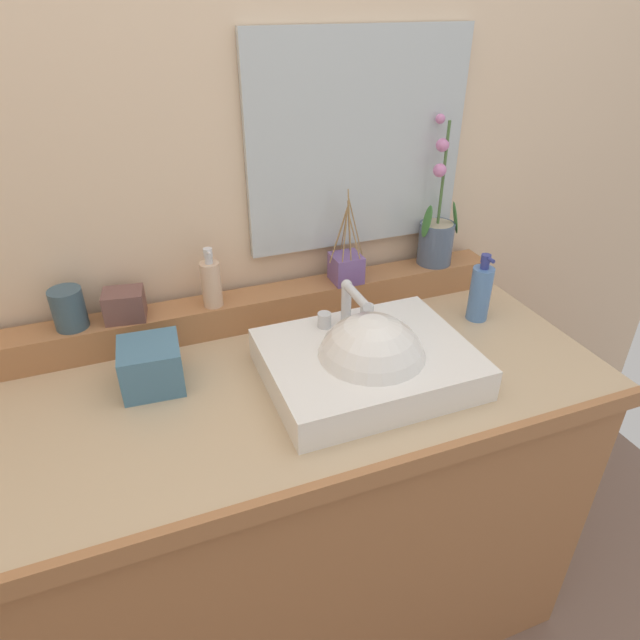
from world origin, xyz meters
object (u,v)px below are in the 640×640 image
at_px(sink_basin, 369,365).
at_px(potted_plant, 436,235).
at_px(lotion_bottle, 480,292).
at_px(trinket_box, 125,305).
at_px(soap_dispenser, 211,283).
at_px(reed_diffuser, 346,267).
at_px(tumbler_cup, 69,309).
at_px(tissue_box, 151,366).

bearing_deg(sink_basin, potted_plant, 42.98).
bearing_deg(lotion_bottle, trinket_box, 167.87).
xyz_separation_m(soap_dispenser, lotion_bottle, (0.67, -0.18, -0.07)).
relative_size(sink_basin, reed_diffuser, 1.79).
xyz_separation_m(soap_dispenser, trinket_box, (-0.21, 0.01, -0.03)).
bearing_deg(trinket_box, soap_dispenser, 5.13).
bearing_deg(tumbler_cup, reed_diffuser, -0.84).
relative_size(tumbler_cup, trinket_box, 1.05).
xyz_separation_m(tumbler_cup, tissue_box, (0.15, -0.18, -0.08)).
relative_size(soap_dispenser, tumbler_cup, 1.58).
bearing_deg(tumbler_cup, potted_plant, 0.27).
height_order(reed_diffuser, lotion_bottle, reed_diffuser).
distance_m(reed_diffuser, trinket_box, 0.57).
relative_size(tumbler_cup, reed_diffuser, 0.38).
bearing_deg(sink_basin, trinket_box, 145.85).
height_order(potted_plant, lotion_bottle, potted_plant).
distance_m(tumbler_cup, reed_diffuser, 0.69).
height_order(soap_dispenser, reed_diffuser, reed_diffuser).
height_order(tumbler_cup, reed_diffuser, reed_diffuser).
bearing_deg(soap_dispenser, lotion_bottle, -14.78).
height_order(tumbler_cup, trinket_box, tumbler_cup).
height_order(sink_basin, reed_diffuser, reed_diffuser).
bearing_deg(potted_plant, sink_basin, -137.02).
relative_size(trinket_box, tissue_box, 0.71).
distance_m(sink_basin, reed_diffuser, 0.34).
bearing_deg(potted_plant, lotion_bottle, -82.67).
bearing_deg(tissue_box, trinket_box, 100.24).
distance_m(soap_dispenser, lotion_bottle, 0.69).
bearing_deg(potted_plant, reed_diffuser, -177.01).
xyz_separation_m(sink_basin, tumbler_cup, (-0.61, 0.33, 0.09)).
xyz_separation_m(potted_plant, lotion_bottle, (0.03, -0.20, -0.09)).
bearing_deg(reed_diffuser, tumbler_cup, 179.16).
distance_m(tumbler_cup, tissue_box, 0.25).
bearing_deg(potted_plant, soap_dispenser, -178.24).
bearing_deg(trinket_box, sink_basin, -25.75).
distance_m(reed_diffuser, lotion_bottle, 0.36).
bearing_deg(tumbler_cup, sink_basin, -28.76).
xyz_separation_m(soap_dispenser, reed_diffuser, (0.36, 0.01, -0.02)).
height_order(potted_plant, soap_dispenser, potted_plant).
xyz_separation_m(reed_diffuser, tissue_box, (-0.54, -0.17, -0.07)).
xyz_separation_m(lotion_bottle, tissue_box, (-0.84, 0.01, -0.03)).
bearing_deg(trinket_box, potted_plant, 8.93).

